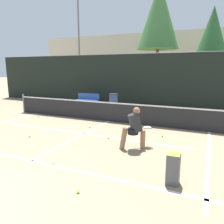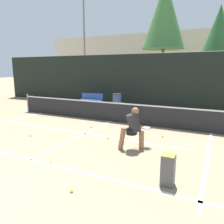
{
  "view_description": "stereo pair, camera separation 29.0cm",
  "coord_description": "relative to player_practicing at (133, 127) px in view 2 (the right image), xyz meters",
  "views": [
    {
      "loc": [
        4.39,
        -1.66,
        2.55
      ],
      "look_at": [
        1.14,
        5.59,
        0.95
      ],
      "focal_mm": 35.0,
      "sensor_mm": 36.0,
      "label": 1
    },
    {
      "loc": [
        4.66,
        -1.54,
        2.55
      ],
      "look_at": [
        1.14,
        5.59,
        0.95
      ],
      "focal_mm": 35.0,
      "sensor_mm": 36.0,
      "label": 2
    }
  ],
  "objects": [
    {
      "name": "fence_back",
      "position": [
        -2.31,
        7.56,
        1.02
      ],
      "size": [
        24.0,
        0.06,
        3.49
      ],
      "color": "black",
      "rests_on": "ground"
    },
    {
      "name": "tree_mid",
      "position": [
        -2.74,
        14.85,
        6.59
      ],
      "size": [
        3.88,
        3.88,
        10.35
      ],
      "color": "brown",
      "rests_on": "ground"
    },
    {
      "name": "court_service_line",
      "position": [
        -2.31,
        0.73,
        -0.72
      ],
      "size": [
        8.25,
        0.1,
        0.01
      ],
      "primitive_type": "cube",
      "color": "white",
      "rests_on": "ground"
    },
    {
      "name": "court_center_mark",
      "position": [
        -2.31,
        0.46,
        -0.72
      ],
      "size": [
        0.1,
        5.1,
        0.01
      ],
      "primitive_type": "cube",
      "color": "white",
      "rests_on": "ground"
    },
    {
      "name": "tree_west",
      "position": [
        -9.14,
        14.97,
        2.61
      ],
      "size": [
        3.32,
        3.32,
        3.82
      ],
      "color": "brown",
      "rests_on": "ground"
    },
    {
      "name": "tennis_ball_scattered_8",
      "position": [
        -2.55,
        1.6,
        -0.69
      ],
      "size": [
        0.07,
        0.07,
        0.07
      ],
      "primitive_type": "sphere",
      "color": "#D1E033",
      "rests_on": "ground"
    },
    {
      "name": "building_far",
      "position": [
        -2.31,
        21.63,
        2.67
      ],
      "size": [
        36.0,
        2.4,
        6.78
      ],
      "primitive_type": "cube",
      "color": "beige",
      "rests_on": "ground"
    },
    {
      "name": "tennis_ball_scattered_7",
      "position": [
        -0.24,
        -2.92,
        -0.69
      ],
      "size": [
        0.07,
        0.07,
        0.07
      ],
      "primitive_type": "sphere",
      "color": "#D1E033",
      "rests_on": "ground"
    },
    {
      "name": "tennis_ball_scattered_3",
      "position": [
        -6.13,
        2.36,
        -0.69
      ],
      "size": [
        0.07,
        0.07,
        0.07
      ],
      "primitive_type": "sphere",
      "color": "#D1E033",
      "rests_on": "ground"
    },
    {
      "name": "player_practicing",
      "position": [
        0.0,
        0.0,
        0.0
      ],
      "size": [
        0.99,
        0.96,
        1.37
      ],
      "rotation": [
        0.0,
        0.0,
        0.47
      ],
      "color": "#8C6042",
      "rests_on": "ground"
    },
    {
      "name": "tree_east",
      "position": [
        1.9,
        13.85,
        4.52
      ],
      "size": [
        2.79,
        2.79,
        7.44
      ],
      "color": "brown",
      "rests_on": "ground"
    },
    {
      "name": "court_sideline_left",
      "position": [
        -6.82,
        0.46,
        -0.72
      ],
      "size": [
        0.1,
        6.1,
        0.01
      ],
      "primitive_type": "cube",
      "color": "white",
      "rests_on": "ground"
    },
    {
      "name": "tennis_ball_scattered_2",
      "position": [
        -0.39,
        1.61,
        -0.69
      ],
      "size": [
        0.07,
        0.07,
        0.07
      ],
      "primitive_type": "sphere",
      "color": "#D1E033",
      "rests_on": "ground"
    },
    {
      "name": "trash_bin",
      "position": [
        -3.44,
        6.15,
        -0.23
      ],
      "size": [
        0.57,
        0.57,
        0.97
      ],
      "color": "#384C7F",
      "rests_on": "ground"
    },
    {
      "name": "ball_hopper",
      "position": [
        1.48,
        -1.73,
        -0.35
      ],
      "size": [
        0.28,
        0.28,
        0.71
      ],
      "color": "#4C4C51",
      "rests_on": "ground"
    },
    {
      "name": "court_sideline_right",
      "position": [
        2.2,
        0.46,
        -0.72
      ],
      "size": [
        0.1,
        6.1,
        0.01
      ],
      "primitive_type": "cube",
      "color": "white",
      "rests_on": "ground"
    },
    {
      "name": "floodlight_mast",
      "position": [
        -9.79,
        12.29,
        5.11
      ],
      "size": [
        1.1,
        0.24,
        9.29
      ],
      "color": "slate",
      "rests_on": "ground"
    },
    {
      "name": "parked_car",
      "position": [
        2.15,
        11.23,
        -0.09
      ],
      "size": [
        1.62,
        4.22,
        1.49
      ],
      "color": "maroon",
      "rests_on": "ground"
    },
    {
      "name": "tennis_ball_scattered_4",
      "position": [
        -1.18,
        0.56,
        -0.69
      ],
      "size": [
        0.07,
        0.07,
        0.07
      ],
      "primitive_type": "sphere",
      "color": "#D1E033",
      "rests_on": "ground"
    },
    {
      "name": "net",
      "position": [
        -2.31,
        3.01,
        -0.21
      ],
      "size": [
        11.09,
        0.09,
        1.07
      ],
      "color": "slate",
      "rests_on": "ground"
    },
    {
      "name": "tennis_ball_scattered_5",
      "position": [
        -3.97,
        -0.49,
        -0.69
      ],
      "size": [
        0.07,
        0.07,
        0.07
      ],
      "primitive_type": "sphere",
      "color": "#D1E033",
      "rests_on": "ground"
    },
    {
      "name": "court_baseline_near",
      "position": [
        -2.31,
        -2.09,
        -0.72
      ],
      "size": [
        11.0,
        0.1,
        0.01
      ],
      "primitive_type": "cube",
      "color": "white",
      "rests_on": "ground"
    },
    {
      "name": "courtside_bench",
      "position": [
        -5.42,
        6.33,
        -0.25
      ],
      "size": [
        1.59,
        0.52,
        0.86
      ],
      "rotation": [
        0.0,
        0.0,
        0.09
      ],
      "color": "#2D519E",
      "rests_on": "ground"
    },
    {
      "name": "tennis_ball_scattered_6",
      "position": [
        -1.59,
        -2.05,
        -0.69
      ],
      "size": [
        0.07,
        0.07,
        0.07
      ],
      "primitive_type": "sphere",
      "color": "#D1E033",
      "rests_on": "ground"
    },
    {
      "name": "tennis_ball_scattered_1",
      "position": [
        0.58,
        1.62,
        -0.69
      ],
      "size": [
        0.07,
        0.07,
        0.07
      ],
      "primitive_type": "sphere",
      "color": "#D1E033",
      "rests_on": "ground"
    }
  ]
}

